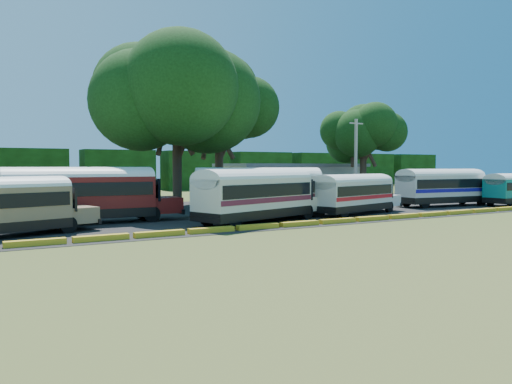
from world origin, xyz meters
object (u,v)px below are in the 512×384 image
bus_white_red (354,192)px  bus_red (84,191)px  tree_west (177,89)px  bus_cream_west (257,192)px

bus_white_red → bus_red: bearing=152.5°
bus_red → tree_west: size_ratio=0.75×
bus_red → bus_cream_west: bearing=-25.3°
bus_red → bus_white_red: (18.97, -4.19, -0.34)m
bus_red → bus_white_red: size_ratio=1.16×
bus_white_red → tree_west: size_ratio=0.65×
bus_red → bus_cream_west: size_ratio=1.02×
bus_cream_west → tree_west: 15.52m
tree_west → bus_red: bearing=-140.0°
bus_red → bus_white_red: bus_red is taller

